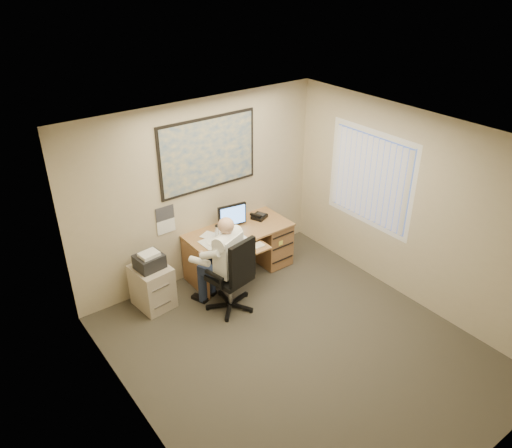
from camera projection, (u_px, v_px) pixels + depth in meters
room_shell at (303, 259)px, 5.62m from camera, size 4.00×4.50×2.70m
desk at (256, 240)px, 7.79m from camera, size 1.60×0.97×1.11m
world_map at (208, 154)px, 7.02m from camera, size 1.56×0.03×1.06m
wall_calendar at (166, 220)px, 7.02m from camera, size 0.28×0.01×0.42m
window_blinds at (370, 179)px, 7.12m from camera, size 0.06×1.40×1.30m
filing_cabinet at (152, 283)px, 6.90m from camera, size 0.50×0.58×0.87m
office_chair at (231, 289)px, 6.83m from camera, size 0.81×0.81×1.15m
person at (228, 264)px, 6.72m from camera, size 0.84×0.97×1.41m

